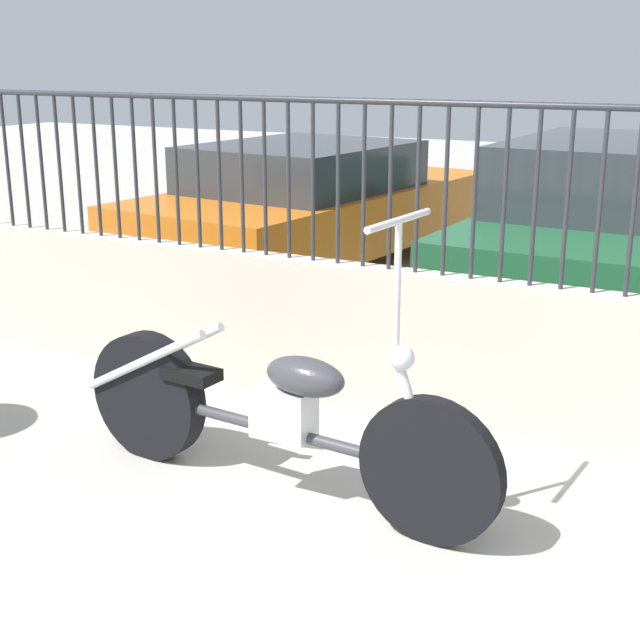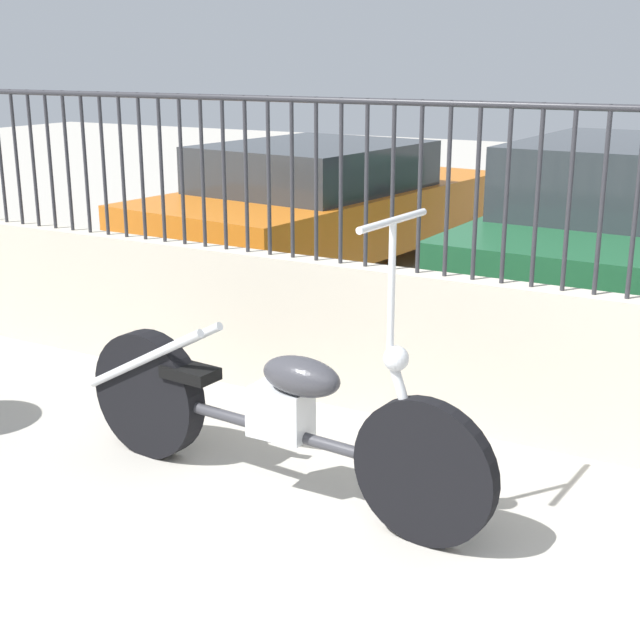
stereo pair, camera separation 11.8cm
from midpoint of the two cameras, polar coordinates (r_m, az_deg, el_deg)
low_wall at (r=4.94m, az=12.26°, el=-2.67°), size 9.55×0.18×0.86m
fence_railing at (r=4.71m, az=13.03°, el=9.24°), size 9.55×0.04×0.94m
motorcycle_dark_grey at (r=4.29m, az=-5.08°, el=-5.82°), size 2.30×0.52×1.41m
car_orange at (r=8.84m, az=-0.91°, el=7.47°), size 2.30×4.37×1.22m
car_green at (r=7.73m, az=18.12°, el=5.82°), size 1.92×4.59×1.39m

